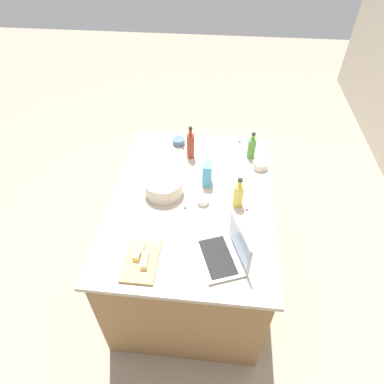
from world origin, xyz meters
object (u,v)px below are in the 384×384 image
butter_stick_right (144,260)px  ramekin_wide (179,141)px  candy_bag (207,174)px  bottle_olive (252,148)px  mixing_bowl_large (164,186)px  ramekin_medium (203,201)px  ramekin_small (260,165)px  bottle_soy (191,145)px  laptop (226,252)px  bottle_oil (238,195)px  cutting_board (141,261)px  butter_stick_left (139,252)px

butter_stick_right → ramekin_wide: 1.17m
candy_bag → ramekin_wide: bearing=-149.9°
bottle_olive → butter_stick_right: size_ratio=1.97×
mixing_bowl_large → candy_bag: candy_bag is taller
ramekin_medium → bottle_olive: bearing=148.9°
butter_stick_right → mixing_bowl_large: bearing=179.0°
ramekin_small → bottle_soy: bearing=-98.7°
bottle_soy → butter_stick_right: bearing=-8.4°
ramekin_small → laptop: bearing=-15.4°
bottle_oil → cutting_board: bottle_oil is taller
cutting_board → ramekin_small: size_ratio=2.63×
butter_stick_right → ramekin_small: bearing=143.8°
butter_stick_left → candy_bag: 0.75m
ramekin_small → ramekin_wide: ramekin_small is taller
ramekin_medium → candy_bag: bearing=176.5°
butter_stick_right → ramekin_small: same height
bottle_soy → ramekin_small: (0.08, 0.53, -0.08)m
laptop → butter_stick_right: 0.46m
butter_stick_left → candy_bag: size_ratio=0.65×
ramekin_small → ramekin_wide: bearing=-110.5°
bottle_olive → candy_bag: 0.47m
mixing_bowl_large → butter_stick_left: bearing=-5.9°
ramekin_wide → candy_bag: candy_bag is taller
ramekin_medium → ramekin_wide: ramekin_wide is taller
bottle_olive → candy_bag: bearing=-42.6°
butter_stick_left → butter_stick_right: bearing=41.0°
bottle_soy → ramekin_wide: bearing=-144.2°
mixing_bowl_large → butter_stick_left: 0.54m
bottle_soy → bottle_oil: bearing=37.1°
butter_stick_right → bottle_soy: bearing=171.6°
bottle_oil → ramekin_wide: (-0.64, -0.48, -0.06)m
bottle_oil → ramekin_medium: 0.24m
ramekin_small → ramekin_wide: (-0.24, -0.65, -0.00)m
butter_stick_left → ramekin_wide: 1.12m
cutting_board → mixing_bowl_large: bearing=176.7°
bottle_olive → ramekin_small: 0.16m
laptop → candy_bag: (-0.62, -0.15, 0.04)m
bottle_oil → mixing_bowl_large: bearing=-96.8°
laptop → candy_bag: bearing=-166.1°
bottle_olive → ramekin_wide: 0.59m
mixing_bowl_large → bottle_soy: (-0.42, 0.14, 0.05)m
bottle_oil → laptop: bearing=-8.3°
bottle_olive → bottle_soy: (0.05, -0.46, 0.02)m
ramekin_medium → ramekin_wide: bearing=-159.0°
bottle_olive → butter_stick_right: bottle_olive is taller
bottle_oil → candy_bag: bearing=-131.0°
bottle_oil → bottle_soy: bottle_soy is taller
mixing_bowl_large → butter_stick_left: size_ratio=2.42×
bottle_oil → bottle_soy: bearing=-142.9°
mixing_bowl_large → bottle_olive: bearing=128.0°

